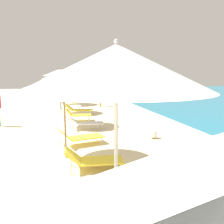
{
  "coord_description": "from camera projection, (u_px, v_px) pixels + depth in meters",
  "views": [
    {
      "loc": [
        -0.5,
        0.81,
        2.41
      ],
      "look_at": [
        1.24,
        8.21,
        1.17
      ],
      "focal_mm": 37.99,
      "sensor_mm": 36.0,
      "label": 1
    }
  ],
  "objects": [
    {
      "name": "umbrella_second",
      "position": [
        116.0,
        68.0,
        2.94
      ],
      "size": [
        2.41,
        2.41,
        2.83
      ],
      "color": "silver",
      "rests_on": "ground"
    },
    {
      "name": "lounger_second_shoreside",
      "position": [
        148.0,
        188.0,
        4.44
      ],
      "size": [
        1.39,
        0.65,
        0.53
      ],
      "rotation": [
        0.0,
        0.0,
        0.01
      ],
      "color": "yellow",
      "rests_on": "ground"
    },
    {
      "name": "umbrella_third",
      "position": [
        64.0,
        81.0,
        6.48
      ],
      "size": [
        2.17,
        2.17,
        2.47
      ],
      "color": "olive",
      "rests_on": "ground"
    },
    {
      "name": "lounger_third_shoreside",
      "position": [
        80.0,
        136.0,
        8.01
      ],
      "size": [
        1.63,
        0.93,
        0.64
      ],
      "rotation": [
        0.0,
        0.0,
        0.24
      ],
      "color": "yellow",
      "rests_on": "ground"
    },
    {
      "name": "lounger_third_inland",
      "position": [
        93.0,
        159.0,
        6.0
      ],
      "size": [
        1.51,
        0.73,
        0.55
      ],
      "rotation": [
        0.0,
        0.0,
        -0.08
      ],
      "color": "yellow",
      "rests_on": "ground"
    },
    {
      "name": "umbrella_fourth",
      "position": [
        63.0,
        74.0,
        10.68
      ],
      "size": [
        1.96,
        1.96,
        2.65
      ],
      "color": "olive",
      "rests_on": "ground"
    },
    {
      "name": "lounger_fourth_shoreside",
      "position": [
        78.0,
        114.0,
        12.1
      ],
      "size": [
        1.3,
        0.7,
        0.65
      ],
      "rotation": [
        0.0,
        0.0,
        -0.09
      ],
      "color": "yellow",
      "rests_on": "ground"
    },
    {
      "name": "lounger_fourth_inland",
      "position": [
        85.0,
        122.0,
        10.26
      ],
      "size": [
        1.57,
        0.71,
        0.56
      ],
      "rotation": [
        0.0,
        0.0,
        -0.1
      ],
      "color": "white",
      "rests_on": "ground"
    },
    {
      "name": "umbrella_fifth",
      "position": [
        60.0,
        73.0,
        14.29
      ],
      "size": [
        2.01,
        2.01,
        2.71
      ],
      "color": "#4C4C51",
      "rests_on": "ground"
    },
    {
      "name": "lounger_fifth_shoreside",
      "position": [
        70.0,
        105.0,
        15.86
      ],
      "size": [
        1.4,
        0.78,
        0.64
      ],
      "rotation": [
        0.0,
        0.0,
        -0.11
      ],
      "color": "white",
      "rests_on": "ground"
    },
    {
      "name": "lounger_fifth_inland",
      "position": [
        79.0,
        109.0,
        13.77
      ],
      "size": [
        1.67,
        0.93,
        0.66
      ],
      "rotation": [
        0.0,
        0.0,
        -0.18
      ],
      "color": "yellow",
      "rests_on": "ground"
    },
    {
      "name": "umbrella_farthest",
      "position": [
        62.0,
        74.0,
        18.19
      ],
      "size": [
        2.35,
        2.35,
        2.69
      ],
      "color": "#4C4C51",
      "rests_on": "ground"
    },
    {
      "name": "lounger_farthest_shoreside",
      "position": [
        74.0,
        98.0,
        19.88
      ],
      "size": [
        1.28,
        0.7,
        0.56
      ],
      "rotation": [
        0.0,
        0.0,
        0.07
      ],
      "color": "yellow",
      "rests_on": "ground"
    },
    {
      "name": "person_walking_far",
      "position": [
        100.0,
        92.0,
        17.28
      ],
      "size": [
        0.31,
        0.41,
        1.76
      ],
      "rotation": [
        0.0,
        0.0,
        2.87
      ],
      "color": "orange",
      "rests_on": "ground"
    },
    {
      "name": "beach_ball",
      "position": [
        153.0,
        134.0,
        8.87
      ],
      "size": [
        0.33,
        0.33,
        0.33
      ],
      "primitive_type": "sphere",
      "color": "white",
      "rests_on": "ground"
    },
    {
      "name": "cooler_box",
      "position": [
        106.0,
        101.0,
        19.6
      ],
      "size": [
        0.55,
        0.43,
        0.31
      ],
      "color": "#2659B2",
      "rests_on": "ground"
    }
  ]
}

